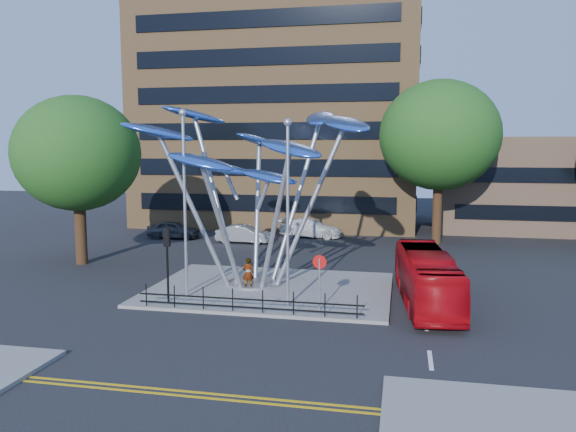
% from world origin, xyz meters
% --- Properties ---
extents(ground, '(120.00, 120.00, 0.00)m').
position_xyz_m(ground, '(0.00, 0.00, 0.00)').
color(ground, black).
rests_on(ground, ground).
extents(traffic_island, '(12.00, 9.00, 0.15)m').
position_xyz_m(traffic_island, '(-1.00, 6.00, 0.07)').
color(traffic_island, slate).
rests_on(traffic_island, ground).
extents(double_yellow_near, '(40.00, 0.12, 0.01)m').
position_xyz_m(double_yellow_near, '(0.00, -6.00, 0.01)').
color(double_yellow_near, gold).
rests_on(double_yellow_near, ground).
extents(double_yellow_far, '(40.00, 0.12, 0.01)m').
position_xyz_m(double_yellow_far, '(0.00, -6.30, 0.01)').
color(double_yellow_far, gold).
rests_on(double_yellow_far, ground).
extents(brick_tower, '(25.00, 15.00, 30.00)m').
position_xyz_m(brick_tower, '(-6.00, 32.00, 15.00)').
color(brick_tower, '#996F43').
rests_on(brick_tower, ground).
extents(low_building_near, '(15.00, 8.00, 8.00)m').
position_xyz_m(low_building_near, '(16.00, 30.00, 4.00)').
color(low_building_near, tan).
rests_on(low_building_near, ground).
extents(tree_right, '(8.80, 8.80, 12.11)m').
position_xyz_m(tree_right, '(8.00, 22.00, 8.04)').
color(tree_right, black).
rests_on(tree_right, ground).
extents(tree_left, '(7.60, 7.60, 10.32)m').
position_xyz_m(tree_left, '(-14.00, 10.00, 6.79)').
color(tree_left, black).
rests_on(tree_left, ground).
extents(leaf_sculpture, '(12.72, 9.54, 9.51)m').
position_xyz_m(leaf_sculpture, '(-2.07, 6.68, 6.87)').
color(leaf_sculpture, '#9EA0A5').
rests_on(leaf_sculpture, traffic_island).
extents(street_lamp_left, '(0.36, 0.36, 8.80)m').
position_xyz_m(street_lamp_left, '(-4.50, 3.50, 5.36)').
color(street_lamp_left, '#9EA0A5').
rests_on(street_lamp_left, traffic_island).
extents(street_lamp_right, '(0.36, 0.36, 8.30)m').
position_xyz_m(street_lamp_right, '(0.50, 3.00, 5.09)').
color(street_lamp_right, '#9EA0A5').
rests_on(street_lamp_right, traffic_island).
extents(traffic_light_island, '(0.28, 0.18, 3.42)m').
position_xyz_m(traffic_light_island, '(-5.00, 2.50, 2.61)').
color(traffic_light_island, black).
rests_on(traffic_light_island, traffic_island).
extents(no_entry_sign_island, '(0.60, 0.10, 2.45)m').
position_xyz_m(no_entry_sign_island, '(2.00, 2.52, 1.82)').
color(no_entry_sign_island, '#9EA0A5').
rests_on(no_entry_sign_island, traffic_island).
extents(pedestrian_railing_front, '(10.00, 0.06, 1.00)m').
position_xyz_m(pedestrian_railing_front, '(-1.00, 1.70, 0.55)').
color(pedestrian_railing_front, black).
rests_on(pedestrian_railing_front, traffic_island).
extents(red_bus, '(2.96, 9.09, 2.49)m').
position_xyz_m(red_bus, '(6.60, 5.02, 1.24)').
color(red_bus, '#B1080F').
rests_on(red_bus, ground).
extents(pedestrian, '(0.67, 0.55, 1.58)m').
position_xyz_m(pedestrian, '(-2.04, 5.53, 0.94)').
color(pedestrian, gray).
rests_on(pedestrian, traffic_island).
extents(parked_car_left, '(4.17, 1.80, 1.40)m').
position_xyz_m(parked_car_left, '(-12.24, 20.16, 0.70)').
color(parked_car_left, '#3E4145').
rests_on(parked_car_left, ground).
extents(parked_car_mid, '(4.16, 1.48, 1.37)m').
position_xyz_m(parked_car_mid, '(-6.21, 19.23, 0.68)').
color(parked_car_mid, '#A6A7AD').
rests_on(parked_car_mid, ground).
extents(parked_car_right, '(5.26, 2.66, 1.47)m').
position_xyz_m(parked_car_right, '(-1.71, 23.00, 0.73)').
color(parked_car_right, silver).
rests_on(parked_car_right, ground).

